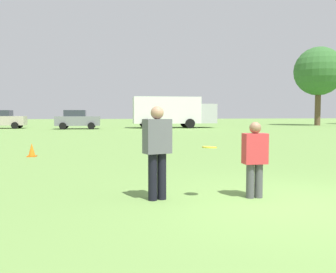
{
  "coord_description": "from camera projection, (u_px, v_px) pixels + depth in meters",
  "views": [
    {
      "loc": [
        -3.01,
        -5.86,
        1.58
      ],
      "look_at": [
        -1.53,
        3.2,
        0.99
      ],
      "focal_mm": 39.77,
      "sensor_mm": 36.0,
      "label": 1
    }
  ],
  "objects": [
    {
      "name": "tree_center_elm",
      "position": [
        319.0,
        72.0,
        45.39
      ],
      "size": [
        5.9,
        5.9,
        9.59
      ],
      "color": "brown",
      "rests_on": "ground"
    },
    {
      "name": "parked_car_mid_right",
      "position": [
        77.0,
        119.0,
        35.84
      ],
      "size": [
        4.22,
        2.25,
        1.82
      ],
      "color": "slate",
      "rests_on": "ground"
    },
    {
      "name": "frisbee",
      "position": [
        209.0,
        147.0,
        6.74
      ],
      "size": [
        0.27,
        0.27,
        0.04
      ],
      "color": "yellow"
    },
    {
      "name": "box_truck",
      "position": [
        172.0,
        111.0,
        38.38
      ],
      "size": [
        8.52,
        3.07,
        3.18
      ],
      "color": "white",
      "rests_on": "ground"
    },
    {
      "name": "traffic_cone",
      "position": [
        32.0,
        150.0,
        13.33
      ],
      "size": [
        0.32,
        0.32,
        0.48
      ],
      "color": "#D8590C",
      "rests_on": "ground"
    },
    {
      "name": "ground_plane",
      "position": [
        287.0,
        205.0,
        6.36
      ],
      "size": [
        177.17,
        177.17,
        0.0
      ],
      "primitive_type": "plane",
      "color": "#6B9347"
    },
    {
      "name": "player_defender",
      "position": [
        255.0,
        156.0,
        6.84
      ],
      "size": [
        0.43,
        0.25,
        1.41
      ],
      "color": "#4C4C51",
      "rests_on": "ground"
    },
    {
      "name": "player_thrower",
      "position": [
        157.0,
        147.0,
        6.67
      ],
      "size": [
        0.53,
        0.4,
        1.69
      ],
      "color": "black",
      "rests_on": "ground"
    },
    {
      "name": "parked_car_center",
      "position": [
        3.0,
        119.0,
        36.95
      ],
      "size": [
        4.22,
        2.25,
        1.82
      ],
      "color": "#B7AD99",
      "rests_on": "ground"
    }
  ]
}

